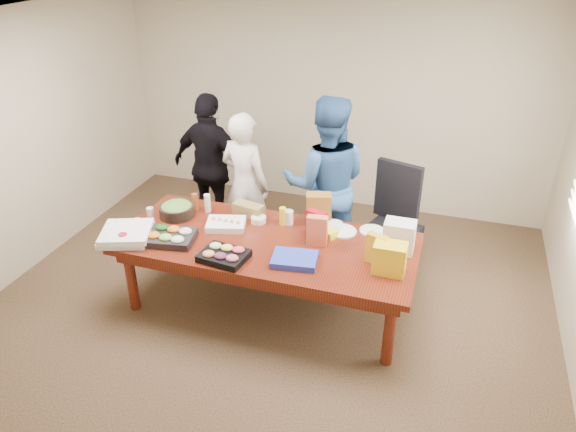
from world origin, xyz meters
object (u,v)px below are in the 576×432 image
(conference_table, at_px, (268,274))
(sheet_cake, at_px, (226,224))
(person_center, at_px, (245,185))
(office_chair, at_px, (392,228))
(salad_bowl, at_px, (177,211))
(person_right, at_px, (326,184))

(conference_table, relative_size, sheet_cake, 7.54)
(person_center, bearing_deg, office_chair, -166.80)
(conference_table, distance_m, sheet_cake, 0.64)
(conference_table, relative_size, person_center, 1.69)
(office_chair, distance_m, sheet_cake, 1.73)
(conference_table, height_order, person_center, person_center)
(conference_table, bearing_deg, office_chair, 40.47)
(conference_table, xyz_separation_m, salad_bowl, (-1.05, 0.19, 0.43))
(conference_table, height_order, person_right, person_right)
(office_chair, bearing_deg, person_right, -167.15)
(conference_table, distance_m, person_center, 1.21)
(conference_table, xyz_separation_m, person_center, (-0.60, 0.94, 0.45))
(office_chair, relative_size, person_center, 0.71)
(sheet_cake, bearing_deg, person_right, 30.96)
(person_right, distance_m, sheet_cake, 1.17)
(conference_table, distance_m, person_right, 1.17)
(person_center, height_order, sheet_cake, person_center)
(salad_bowl, bearing_deg, sheet_cake, -6.66)
(person_center, xyz_separation_m, person_right, (0.91, 0.02, 0.13))
(conference_table, bearing_deg, person_right, 72.05)
(office_chair, xyz_separation_m, person_center, (-1.65, 0.04, 0.24))
(conference_table, xyz_separation_m, person_right, (0.31, 0.96, 0.58))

